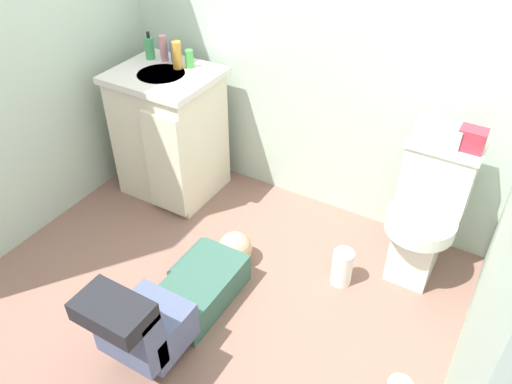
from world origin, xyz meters
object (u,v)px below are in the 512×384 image
object	(u,v)px
toilet	(425,214)
toiletry_bag	(472,139)
person_plumber	(176,300)
bottle_pink	(164,48)
bottle_green	(189,59)
tissue_box	(439,132)
bottle_amber	(177,55)
paper_towel_roll	(342,267)
vanity_cabinet	(170,133)
bottle_blue	(174,52)
soap_dispenser	(150,48)
faucet	(177,56)

from	to	relation	value
toilet	toiletry_bag	distance (m)	0.46
person_plumber	bottle_pink	world-z (taller)	bottle_pink
bottle_green	tissue_box	bearing A→B (deg)	1.26
tissue_box	bottle_amber	bearing A→B (deg)	-177.09
person_plumber	bottle_amber	size ratio (longest dim) A/B	6.63
toilet	paper_towel_roll	xyz separation A→B (m)	(-0.30, -0.32, -0.26)
vanity_cabinet	paper_towel_roll	xyz separation A→B (m)	(1.29, -0.24, -0.31)
bottle_pink	paper_towel_roll	bearing A→B (deg)	-15.35
tissue_box	paper_towel_roll	distance (m)	0.85
bottle_blue	soap_dispenser	bearing A→B (deg)	-166.73
toilet	paper_towel_roll	size ratio (longest dim) A/B	3.55
toilet	toiletry_bag	world-z (taller)	toiletry_bag
bottle_pink	toilet	bearing A→B (deg)	-2.13
tissue_box	soap_dispenser	xyz separation A→B (m)	(-1.74, -0.05, 0.09)
bottle_pink	bottle_blue	size ratio (longest dim) A/B	1.22
vanity_cabinet	soap_dispenser	distance (m)	0.52
bottle_pink	bottle_green	xyz separation A→B (m)	(0.19, -0.00, -0.03)
bottle_green	bottle_amber	bearing A→B (deg)	-139.96
vanity_cabinet	faucet	size ratio (longest dim) A/B	8.20
vanity_cabinet	toiletry_bag	xyz separation A→B (m)	(1.70, 0.17, 0.39)
vanity_cabinet	soap_dispenser	size ratio (longest dim) A/B	4.94
tissue_box	toiletry_bag	distance (m)	0.15
bottle_blue	faucet	bearing A→B (deg)	-26.97
vanity_cabinet	paper_towel_roll	world-z (taller)	vanity_cabinet
vanity_cabinet	tissue_box	world-z (taller)	tissue_box
person_plumber	faucet	bearing A→B (deg)	124.32
tissue_box	paper_towel_roll	xyz separation A→B (m)	(-0.25, -0.41, -0.69)
bottle_pink	paper_towel_roll	xyz separation A→B (m)	(1.39, -0.38, -0.79)
tissue_box	toiletry_bag	size ratio (longest dim) A/B	1.77
bottle_blue	bottle_amber	size ratio (longest dim) A/B	0.80
bottle_pink	paper_towel_roll	world-z (taller)	bottle_pink
soap_dispenser	bottle_pink	size ratio (longest dim) A/B	1.06
person_plumber	bottle_blue	bearing A→B (deg)	125.11
toiletry_bag	bottle_blue	size ratio (longest dim) A/B	0.97
vanity_cabinet	bottle_blue	size ratio (longest dim) A/B	6.42
faucet	paper_towel_roll	xyz separation A→B (m)	(1.30, -0.38, -0.76)
person_plumber	toiletry_bag	size ratio (longest dim) A/B	8.59
toiletry_bag	bottle_blue	bearing A→B (deg)	-179.67
vanity_cabinet	person_plumber	size ratio (longest dim) A/B	0.77
bottle_pink	bottle_amber	world-z (taller)	bottle_amber
toiletry_bag	faucet	bearing A→B (deg)	-179.09
person_plumber	paper_towel_roll	bearing A→B (deg)	49.11
paper_towel_roll	soap_dispenser	bearing A→B (deg)	166.27
tissue_box	bottle_green	size ratio (longest dim) A/B	2.09
toiletry_bag	soap_dispenser	world-z (taller)	soap_dispenser
soap_dispenser	faucet	bearing A→B (deg)	6.01
toilet	tissue_box	world-z (taller)	tissue_box
faucet	toiletry_bag	world-z (taller)	faucet
toilet	bottle_pink	world-z (taller)	bottle_pink
bottle_pink	bottle_green	distance (m)	0.19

